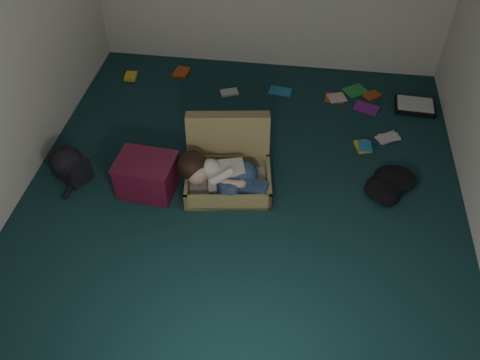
# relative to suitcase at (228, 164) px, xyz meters

# --- Properties ---
(floor) EXTENTS (4.50, 4.50, 0.00)m
(floor) POSITION_rel_suitcase_xyz_m (0.16, -0.23, -0.17)
(floor) COLOR #123234
(floor) RESTS_ON ground
(suitcase) EXTENTS (0.88, 0.86, 0.57)m
(suitcase) POSITION_rel_suitcase_xyz_m (0.00, 0.00, 0.00)
(suitcase) COLOR #988C54
(suitcase) RESTS_ON floor
(person) EXTENTS (0.86, 0.41, 0.35)m
(person) POSITION_rel_suitcase_xyz_m (-0.02, -0.20, 0.04)
(person) COLOR beige
(person) RESTS_ON suitcase
(maroon_bin) EXTENTS (0.54, 0.44, 0.35)m
(maroon_bin) POSITION_rel_suitcase_xyz_m (-0.70, -0.26, 0.01)
(maroon_bin) COLOR #5B122A
(maroon_bin) RESTS_ON floor
(backpack) EXTENTS (0.53, 0.50, 0.25)m
(backpack) POSITION_rel_suitcase_xyz_m (-1.46, -0.19, -0.04)
(backpack) COLOR black
(backpack) RESTS_ON floor
(clothing_pile) EXTENTS (0.49, 0.45, 0.13)m
(clothing_pile) POSITION_rel_suitcase_xyz_m (1.54, 0.03, -0.11)
(clothing_pile) COLOR black
(clothing_pile) RESTS_ON floor
(paper_tray) EXTENTS (0.44, 0.34, 0.06)m
(paper_tray) POSITION_rel_suitcase_xyz_m (1.86, 1.35, -0.14)
(paper_tray) COLOR black
(paper_tray) RESTS_ON floor
(book_scatter) EXTENTS (3.14, 1.32, 0.02)m
(book_scatter) POSITION_rel_suitcase_xyz_m (0.57, 1.31, -0.16)
(book_scatter) COLOR yellow
(book_scatter) RESTS_ON floor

